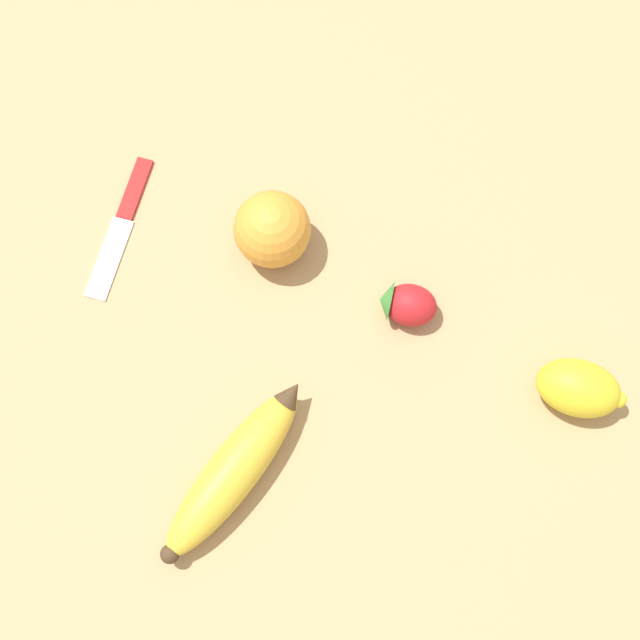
{
  "coord_description": "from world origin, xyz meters",
  "views": [
    {
      "loc": [
        0.24,
        -0.07,
        0.82
      ],
      "look_at": [
        0.01,
        -0.01,
        0.03
      ],
      "focal_mm": 50.0,
      "sensor_mm": 36.0,
      "label": 1
    }
  ],
  "objects_px": {
    "lemon": "(579,388)",
    "paring_knife": "(122,222)",
    "banana": "(234,470)",
    "strawberry": "(406,304)",
    "orange": "(272,229)"
  },
  "relations": [
    {
      "from": "paring_knife",
      "to": "banana",
      "type": "bearing_deg",
      "value": 131.31
    },
    {
      "from": "orange",
      "to": "strawberry",
      "type": "distance_m",
      "value": 0.15
    },
    {
      "from": "banana",
      "to": "orange",
      "type": "height_order",
      "value": "orange"
    },
    {
      "from": "lemon",
      "to": "orange",
      "type": "bearing_deg",
      "value": -134.51
    },
    {
      "from": "strawberry",
      "to": "paring_knife",
      "type": "height_order",
      "value": "strawberry"
    },
    {
      "from": "banana",
      "to": "lemon",
      "type": "relative_size",
      "value": 1.86
    },
    {
      "from": "strawberry",
      "to": "lemon",
      "type": "height_order",
      "value": "lemon"
    },
    {
      "from": "banana",
      "to": "paring_knife",
      "type": "xyz_separation_m",
      "value": [
        -0.27,
        -0.05,
        -0.02
      ]
    },
    {
      "from": "strawberry",
      "to": "paring_knife",
      "type": "distance_m",
      "value": 0.29
    },
    {
      "from": "banana",
      "to": "lemon",
      "type": "distance_m",
      "value": 0.32
    },
    {
      "from": "lemon",
      "to": "paring_knife",
      "type": "height_order",
      "value": "lemon"
    },
    {
      "from": "strawberry",
      "to": "lemon",
      "type": "relative_size",
      "value": 0.71
    },
    {
      "from": "strawberry",
      "to": "paring_knife",
      "type": "bearing_deg",
      "value": -6.13
    },
    {
      "from": "orange",
      "to": "lemon",
      "type": "relative_size",
      "value": 0.79
    },
    {
      "from": "banana",
      "to": "strawberry",
      "type": "distance_m",
      "value": 0.22
    }
  ]
}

